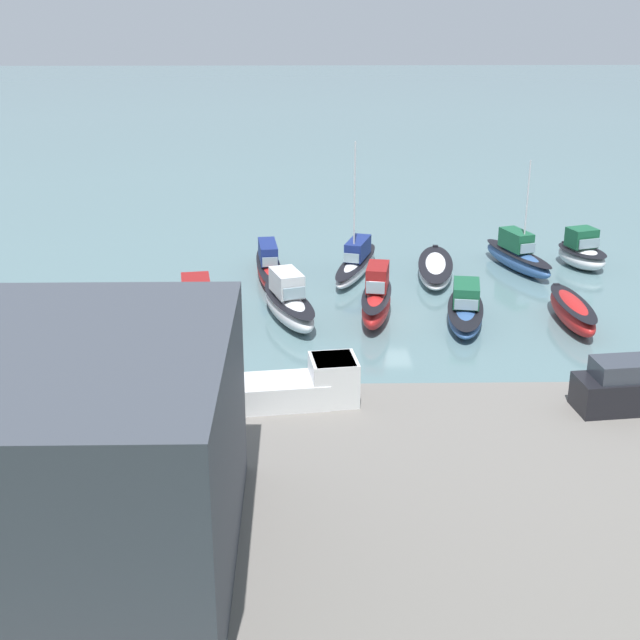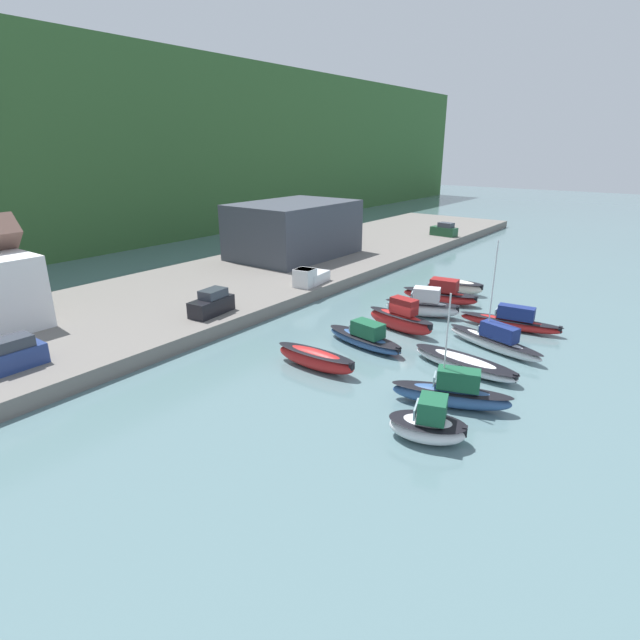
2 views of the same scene
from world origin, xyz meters
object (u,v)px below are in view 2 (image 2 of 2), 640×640
at_px(moored_boat_4, 441,294).
at_px(moored_boat_5, 457,286).
at_px(moored_boat_10, 511,321).
at_px(moored_boat_1, 365,338).
at_px(parked_car_2, 11,356).
at_px(moored_boat_8, 464,363).
at_px(moored_boat_3, 423,306).
at_px(moored_boat_0, 315,359).
at_px(pickup_truck_0, 310,277).
at_px(moored_boat_2, 401,319).
at_px(dog_on_quay, 325,271).
at_px(parked_car_1, 444,230).
at_px(moored_boat_6, 428,425).
at_px(parked_car_3, 212,304).
at_px(moored_boat_9, 494,340).
at_px(moored_boat_7, 452,393).

xyz_separation_m(moored_boat_4, moored_boat_5, (4.31, -0.03, -0.12)).
distance_m(moored_boat_4, moored_boat_10, 8.96).
relative_size(moored_boat_1, parked_car_2, 1.80).
relative_size(moored_boat_8, parked_car_2, 1.97).
bearing_deg(moored_boat_3, moored_boat_0, 158.33).
bearing_deg(moored_boat_8, pickup_truck_0, 76.14).
bearing_deg(moored_boat_2, moored_boat_1, -177.17).
height_order(pickup_truck_0, dog_on_quay, pickup_truck_0).
height_order(moored_boat_2, parked_car_1, parked_car_1).
bearing_deg(moored_boat_2, moored_boat_8, -110.60).
distance_m(moored_boat_4, parked_car_2, 37.62).
xyz_separation_m(moored_boat_6, pickup_truck_0, (17.92, 22.29, 1.11)).
distance_m(moored_boat_6, parked_car_3, 23.71).
xyz_separation_m(moored_boat_10, pickup_truck_0, (-2.46, 20.45, 1.28)).
xyz_separation_m(moored_boat_3, dog_on_quay, (3.16, 13.77, 0.66)).
relative_size(moored_boat_3, dog_on_quay, 8.12).
height_order(moored_boat_3, parked_car_3, parked_car_3).
bearing_deg(moored_boat_3, moored_boat_9, -135.54).
distance_m(parked_car_3, dog_on_quay, 17.05).
xyz_separation_m(parked_car_1, pickup_truck_0, (-36.91, -1.12, -0.10)).
distance_m(moored_boat_1, parked_car_3, 13.93).
relative_size(moored_boat_7, parked_car_1, 1.71).
bearing_deg(moored_boat_8, moored_boat_3, 47.94).
relative_size(moored_boat_4, dog_on_quay, 9.01).
height_order(moored_boat_1, moored_boat_3, moored_boat_3).
height_order(moored_boat_3, moored_boat_5, moored_boat_3).
height_order(moored_boat_10, dog_on_quay, moored_boat_10).
distance_m(moored_boat_4, moored_boat_8, 16.35).
xyz_separation_m(moored_boat_7, parked_car_3, (0.81, 22.65, 1.22)).
bearing_deg(parked_car_3, dog_on_quay, -95.83).
bearing_deg(moored_boat_1, moored_boat_7, -108.48).
bearing_deg(parked_car_3, parked_car_2, 76.88).
xyz_separation_m(moored_boat_1, parked_car_1, (45.52, 13.51, 1.39)).
xyz_separation_m(moored_boat_5, moored_boat_10, (-7.89, -8.18, -0.03)).
distance_m(moored_boat_2, moored_boat_8, 8.67).
height_order(moored_boat_5, moored_boat_7, moored_boat_7).
relative_size(moored_boat_0, moored_boat_9, 0.77).
relative_size(moored_boat_0, moored_boat_2, 0.98).
distance_m(moored_boat_2, pickup_truck_0, 13.52).
bearing_deg(parked_car_3, pickup_truck_0, -100.39).
bearing_deg(moored_boat_4, moored_boat_3, 176.58).
bearing_deg(moored_boat_10, parked_car_3, 119.25).
bearing_deg(moored_boat_9, parked_car_1, 46.05).
relative_size(moored_boat_4, moored_boat_5, 1.40).
relative_size(moored_boat_3, moored_boat_5, 1.26).
bearing_deg(moored_boat_0, moored_boat_5, -2.25).
distance_m(moored_boat_0, moored_boat_9, 14.43).
relative_size(parked_car_1, pickup_truck_0, 0.88).
bearing_deg(parked_car_2, moored_boat_8, -139.14).
bearing_deg(moored_boat_2, moored_boat_7, -128.53).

